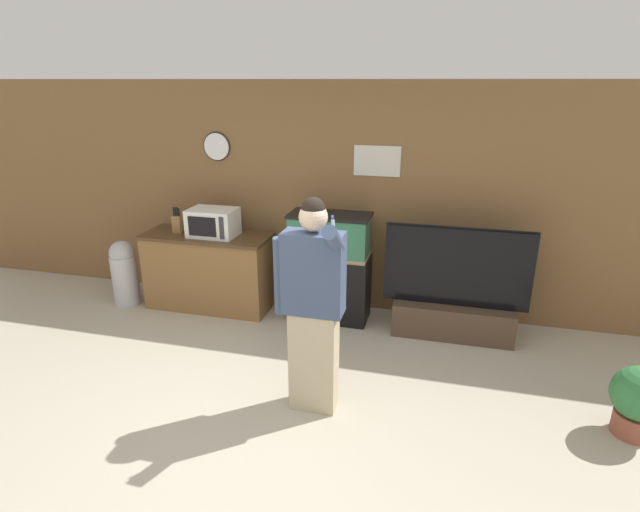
# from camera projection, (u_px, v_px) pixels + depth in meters

# --- Properties ---
(ground_plane) EXTENTS (18.00, 18.00, 0.00)m
(ground_plane) POSITION_uv_depth(u_px,v_px,m) (254.00, 440.00, 3.80)
(ground_plane) COLOR #B2A893
(wall_back_paneled) EXTENTS (10.00, 0.08, 2.60)m
(wall_back_paneled) POSITION_uv_depth(u_px,v_px,m) (332.00, 199.00, 5.72)
(wall_back_paneled) COLOR brown
(wall_back_paneled) RESTS_ON ground_plane
(counter_island) EXTENTS (1.50, 0.60, 0.90)m
(counter_island) POSITION_uv_depth(u_px,v_px,m) (209.00, 271.00, 5.91)
(counter_island) COLOR brown
(counter_island) RESTS_ON ground_plane
(microwave) EXTENTS (0.53, 0.38, 0.31)m
(microwave) POSITION_uv_depth(u_px,v_px,m) (213.00, 222.00, 5.67)
(microwave) COLOR white
(microwave) RESTS_ON counter_island
(knife_block) EXTENTS (0.11, 0.08, 0.30)m
(knife_block) POSITION_uv_depth(u_px,v_px,m) (177.00, 223.00, 5.80)
(knife_block) COLOR olive
(knife_block) RESTS_ON counter_island
(aquarium_on_stand) EXTENTS (0.89, 0.44, 1.23)m
(aquarium_on_stand) POSITION_uv_depth(u_px,v_px,m) (330.00, 267.00, 5.57)
(aquarium_on_stand) COLOR black
(aquarium_on_stand) RESTS_ON ground_plane
(tv_on_stand) EXTENTS (1.50, 0.40, 1.20)m
(tv_on_stand) POSITION_uv_depth(u_px,v_px,m) (453.00, 305.00, 5.26)
(tv_on_stand) COLOR #4C3828
(tv_on_stand) RESTS_ON ground_plane
(person_standing) EXTENTS (0.56, 0.43, 1.79)m
(person_standing) POSITION_uv_depth(u_px,v_px,m) (312.00, 305.00, 3.90)
(person_standing) COLOR #BCAD89
(person_standing) RESTS_ON ground_plane
(potted_plant) EXTENTS (0.42, 0.42, 0.57)m
(potted_plant) POSITION_uv_depth(u_px,v_px,m) (639.00, 399.00, 3.77)
(potted_plant) COLOR brown
(potted_plant) RESTS_ON ground_plane
(trash_bin) EXTENTS (0.31, 0.31, 0.79)m
(trash_bin) POSITION_uv_depth(u_px,v_px,m) (124.00, 272.00, 6.01)
(trash_bin) COLOR #B7B7BC
(trash_bin) RESTS_ON ground_plane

